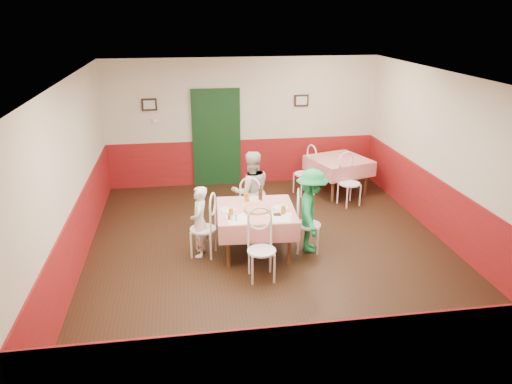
{
  "coord_description": "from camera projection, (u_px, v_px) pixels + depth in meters",
  "views": [
    {
      "loc": [
        -1.36,
        -7.3,
        3.74
      ],
      "look_at": [
        -0.25,
        -0.04,
        1.05
      ],
      "focal_mm": 35.0,
      "sensor_mm": 36.0,
      "label": 1
    }
  ],
  "objects": [
    {
      "name": "plate_right",
      "position": [
        281.0,
        208.0,
        7.96
      ],
      "size": [
        0.26,
        0.26,
        0.01
      ],
      "primitive_type": "cylinder",
      "rotation": [
        0.0,
        0.0,
        -0.06
      ],
      "color": "white",
      "rests_on": "main_table"
    },
    {
      "name": "shaker_b",
      "position": [
        236.0,
        218.0,
        7.46
      ],
      "size": [
        0.04,
        0.04,
        0.09
      ],
      "primitive_type": "cylinder",
      "rotation": [
        0.0,
        0.0,
        -0.06
      ],
      "color": "silver",
      "rests_on": "main_table"
    },
    {
      "name": "diner_right",
      "position": [
        312.0,
        211.0,
        8.02
      ],
      "size": [
        0.7,
        0.99,
        1.39
      ],
      "primitive_type": "imported",
      "rotation": [
        0.0,
        0.0,
        1.35
      ],
      "color": "gray",
      "rests_on": "ground"
    },
    {
      "name": "right_wall",
      "position": [
        451.0,
        161.0,
        8.2
      ],
      "size": [
        0.1,
        7.0,
        2.8
      ],
      "primitive_type": "cube",
      "color": "beige",
      "rests_on": "ground"
    },
    {
      "name": "chair_near",
      "position": [
        262.0,
        251.0,
        7.23
      ],
      "size": [
        0.42,
        0.42,
        0.9
      ],
      "primitive_type": null,
      "rotation": [
        0.0,
        0.0,
        0.01
      ],
      "color": "white",
      "rests_on": "ground"
    },
    {
      "name": "wainscot_back",
      "position": [
        243.0,
        161.0,
        11.32
      ],
      "size": [
        6.0,
        0.03,
        1.0
      ],
      "primitive_type": "cube",
      "color": "maroon",
      "rests_on": "ground"
    },
    {
      "name": "plate_far",
      "position": [
        255.0,
        199.0,
        8.32
      ],
      "size": [
        0.26,
        0.26,
        0.01
      ],
      "primitive_type": "cylinder",
      "rotation": [
        0.0,
        0.0,
        -0.06
      ],
      "color": "white",
      "rests_on": "main_table"
    },
    {
      "name": "left_wall",
      "position": [
        71.0,
        178.0,
        7.35
      ],
      "size": [
        0.1,
        7.0,
        2.8
      ],
      "primitive_type": "cube",
      "color": "beige",
      "rests_on": "ground"
    },
    {
      "name": "menu_left",
      "position": [
        237.0,
        219.0,
        7.54
      ],
      "size": [
        0.33,
        0.42,
        0.0
      ],
      "primitive_type": "cube",
      "rotation": [
        0.0,
        0.0,
        0.08
      ],
      "color": "white",
      "rests_on": "main_table"
    },
    {
      "name": "chair_second_b",
      "position": [
        350.0,
        184.0,
        10.02
      ],
      "size": [
        0.53,
        0.53,
        0.9
      ],
      "primitive_type": null,
      "rotation": [
        0.0,
        0.0,
        0.31
      ],
      "color": "white",
      "rests_on": "ground"
    },
    {
      "name": "wainscot_left",
      "position": [
        80.0,
        234.0,
        7.66
      ],
      "size": [
        0.03,
        7.0,
        1.0
      ],
      "primitive_type": "cube",
      "color": "maroon",
      "rests_on": "ground"
    },
    {
      "name": "diner_far",
      "position": [
        251.0,
        191.0,
        8.77
      ],
      "size": [
        0.78,
        0.64,
        1.46
      ],
      "primitive_type": "imported",
      "rotation": [
        0.0,
        0.0,
        3.27
      ],
      "color": "gray",
      "rests_on": "ground"
    },
    {
      "name": "thermostat",
      "position": [
        155.0,
        121.0,
        10.67
      ],
      "size": [
        0.1,
        0.03,
        0.1
      ],
      "primitive_type": "cube",
      "color": "white",
      "rests_on": "back_wall"
    },
    {
      "name": "chair_far",
      "position": [
        251.0,
        207.0,
        8.82
      ],
      "size": [
        0.52,
        0.52,
        0.9
      ],
      "primitive_type": null,
      "rotation": [
        0.0,
        0.0,
        2.88
      ],
      "color": "white",
      "rests_on": "ground"
    },
    {
      "name": "chair_left",
      "position": [
        203.0,
        229.0,
        7.95
      ],
      "size": [
        0.53,
        0.53,
        0.9
      ],
      "primitive_type": null,
      "rotation": [
        0.0,
        0.0,
        -1.88
      ],
      "color": "white",
      "rests_on": "ground"
    },
    {
      "name": "chair_second_a",
      "position": [
        304.0,
        174.0,
        10.61
      ],
      "size": [
        0.53,
        0.53,
        0.9
      ],
      "primitive_type": null,
      "rotation": [
        0.0,
        0.0,
        -1.27
      ],
      "color": "white",
      "rests_on": "ground"
    },
    {
      "name": "door",
      "position": [
        216.0,
        139.0,
        11.01
      ],
      "size": [
        0.96,
        0.06,
        2.1
      ],
      "primitive_type": "cube",
      "color": "black",
      "rests_on": "ground"
    },
    {
      "name": "menu_right",
      "position": [
        281.0,
        217.0,
        7.61
      ],
      "size": [
        0.39,
        0.46,
        0.0
      ],
      "primitive_type": "cube",
      "rotation": [
        0.0,
        0.0,
        -0.27
      ],
      "color": "white",
      "rests_on": "main_table"
    },
    {
      "name": "beer_bottle",
      "position": [
        260.0,
        194.0,
        8.24
      ],
      "size": [
        0.07,
        0.07,
        0.24
      ],
      "primitive_type": "cylinder",
      "rotation": [
        0.0,
        0.0,
        -0.06
      ],
      "color": "#381C0A",
      "rests_on": "main_table"
    },
    {
      "name": "glass_b",
      "position": [
        283.0,
        210.0,
        7.71
      ],
      "size": [
        0.08,
        0.08,
        0.13
      ],
      "primitive_type": "cylinder",
      "rotation": [
        0.0,
        0.0,
        -0.06
      ],
      "color": "#BF7219",
      "rests_on": "main_table"
    },
    {
      "name": "pizza",
      "position": [
        257.0,
        209.0,
        7.87
      ],
      "size": [
        0.43,
        0.43,
        0.03
      ],
      "primitive_type": "cylinder",
      "rotation": [
        0.0,
        0.0,
        -0.06
      ],
      "color": "#B74723",
      "rests_on": "main_table"
    },
    {
      "name": "plate_left",
      "position": [
        228.0,
        210.0,
        7.87
      ],
      "size": [
        0.26,
        0.26,
        0.01
      ],
      "primitive_type": "cylinder",
      "rotation": [
        0.0,
        0.0,
        -0.06
      ],
      "color": "white",
      "rests_on": "main_table"
    },
    {
      "name": "front_wall",
      "position": [
        341.0,
        284.0,
        4.53
      ],
      "size": [
        6.0,
        0.1,
        2.8
      ],
      "primitive_type": "cube",
      "color": "beige",
      "rests_on": "ground"
    },
    {
      "name": "main_table",
      "position": [
        256.0,
        231.0,
        8.05
      ],
      "size": [
        1.29,
        1.29,
        0.77
      ],
      "primitive_type": "cube",
      "rotation": [
        0.0,
        0.0,
        -0.06
      ],
      "color": "red",
      "rests_on": "ground"
    },
    {
      "name": "shaker_a",
      "position": [
        231.0,
        217.0,
        7.5
      ],
      "size": [
        0.04,
        0.04,
        0.09
      ],
      "primitive_type": "cylinder",
      "rotation": [
        0.0,
        0.0,
        -0.06
      ],
      "color": "silver",
      "rests_on": "main_table"
    },
    {
      "name": "ceiling",
      "position": [
        273.0,
        78.0,
        7.29
      ],
      "size": [
        7.0,
        7.0,
        0.0
      ],
      "primitive_type": "plane",
      "color": "white",
      "rests_on": "back_wall"
    },
    {
      "name": "wainscot_front",
      "position": [
        335.0,
        364.0,
        4.85
      ],
      "size": [
        6.0,
        0.03,
        1.0
      ],
      "primitive_type": "cube",
      "color": "maroon",
      "rests_on": "ground"
    },
    {
      "name": "diner_left",
      "position": [
        200.0,
        222.0,
        7.9
      ],
      "size": [
        0.33,
        0.46,
        1.16
      ],
      "primitive_type": "imported",
      "rotation": [
        0.0,
        0.0,
        -1.71
      ],
      "color": "gray",
      "rests_on": "ground"
    },
    {
      "name": "glass_c",
      "position": [
        247.0,
        197.0,
        8.23
      ],
      "size": [
        0.08,
        0.08,
        0.13
      ],
      "primitive_type": "cylinder",
      "rotation": [
        0.0,
        0.0,
        -0.06
      ],
      "color": "#BF7219",
      "rests_on": "main_table"
    },
    {
      "name": "picture_right",
      "position": [
        301.0,
        101.0,
        11.0
      ],
      "size": [
        0.32,
        0.03,
        0.26
      ],
      "primitive_type": "cube",
      "color": "black",
      "rests_on": "back_wall"
    },
    {
      "name": "wallet",
      "position": [
        277.0,
        214.0,
        7.69
      ],
      "size": [
        0.11,
        0.1,
        0.02
      ],
      "primitive_type": "cube",
      "rotation": [
        0.0,
        0.0,
        -0.06
      ],
      "color": "black",
      "rests_on": "main_table"
    },
    {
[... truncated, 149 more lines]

